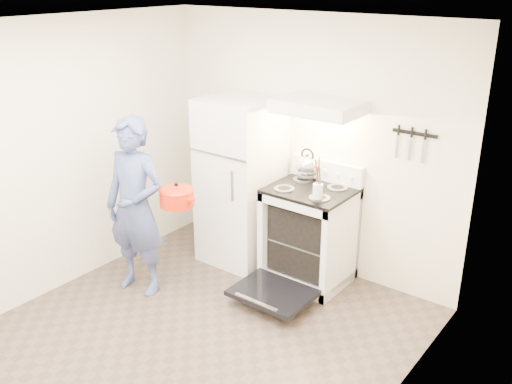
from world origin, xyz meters
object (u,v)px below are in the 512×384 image
stove_body (309,236)px  dutch_oven (177,198)px  tea_kettle (307,164)px  person (135,207)px  refrigerator (241,181)px

stove_body → dutch_oven: bearing=-134.7°
tea_kettle → person: 1.67m
stove_body → refrigerator: bearing=-178.2°
person → refrigerator: bearing=61.2°
refrigerator → tea_kettle: bearing=18.4°
stove_body → dutch_oven: dutch_oven is taller
refrigerator → tea_kettle: refrigerator is taller
refrigerator → person: size_ratio=1.02×
refrigerator → stove_body: (0.81, 0.02, -0.39)m
stove_body → dutch_oven: size_ratio=2.38×
stove_body → person: (-1.18, -1.11, 0.38)m
stove_body → person: size_ratio=0.55×
refrigerator → person: 1.14m
tea_kettle → dutch_oven: 1.29m
refrigerator → person: bearing=-108.8°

